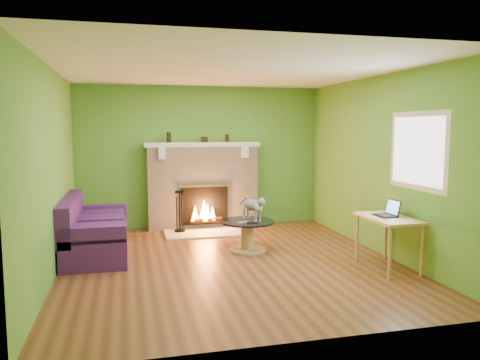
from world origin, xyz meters
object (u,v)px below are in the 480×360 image
at_px(cat, 252,208).
at_px(sofa, 93,232).
at_px(coffee_table, 248,233).
at_px(desk, 388,223).

bearing_deg(cat, sofa, 152.40).
xyz_separation_m(sofa, cat, (2.33, -0.28, 0.31)).
bearing_deg(coffee_table, desk, -39.73).
bearing_deg(sofa, desk, -23.10).
bearing_deg(cat, coffee_table, -168.82).
relative_size(coffee_table, cat, 1.34).
bearing_deg(coffee_table, cat, 32.01).
height_order(desk, cat, cat).
distance_m(coffee_table, cat, 0.39).
distance_m(coffee_table, desk, 2.06).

